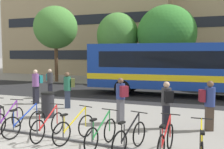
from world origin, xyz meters
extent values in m
plane|color=gray|center=(0.00, 0.00, 0.00)|extent=(200.00, 200.00, 0.00)
cube|color=#232326|center=(0.00, 10.21, 0.00)|extent=(80.00, 7.20, 0.01)
cube|color=#14389E|center=(3.60, 10.21, 1.85)|extent=(12.12, 3.21, 2.70)
cube|color=yellow|center=(3.60, 10.21, 1.20)|extent=(12.14, 3.23, 0.36)
cube|color=black|center=(3.23, 11.44, 2.25)|extent=(9.83, 0.61, 0.97)
cube|color=black|center=(3.36, 8.95, 2.25)|extent=(9.83, 0.61, 0.97)
cylinder|color=black|center=(-0.18, 11.16, 0.50)|extent=(1.02, 0.35, 1.00)
cylinder|color=black|center=(-0.06, 8.85, 0.50)|extent=(1.02, 0.35, 1.00)
cube|color=#47474C|center=(0.86, 0.53, 0.03)|extent=(8.92, 0.57, 0.06)
cylinder|color=#47474C|center=(-1.12, 0.64, 0.35)|extent=(0.04, 0.04, 0.70)
cylinder|color=#47474C|center=(-0.13, 0.58, 0.35)|extent=(0.04, 0.04, 0.70)
cylinder|color=#47474C|center=(0.86, 0.53, 0.35)|extent=(0.04, 0.04, 0.70)
cylinder|color=#47474C|center=(1.85, 0.47, 0.35)|extent=(0.04, 0.04, 0.70)
cylinder|color=#47474C|center=(2.84, 0.42, 0.35)|extent=(0.04, 0.04, 0.70)
cylinder|color=#47474C|center=(3.83, 0.36, 0.35)|extent=(0.04, 0.04, 0.70)
cylinder|color=#47474C|center=(4.82, 0.31, 0.35)|extent=(0.04, 0.04, 0.70)
torus|color=black|center=(-1.43, 1.20, 0.35)|extent=(0.13, 0.70, 0.70)
cube|color=#702893|center=(-1.37, 0.71, 0.67)|extent=(0.15, 0.92, 0.58)
cylinder|color=#702893|center=(-1.31, 0.29, 0.62)|extent=(0.03, 0.03, 0.55)
cube|color=black|center=(-1.31, 0.29, 0.88)|extent=(0.13, 0.23, 0.05)
cylinder|color=#702893|center=(-1.43, 1.18, 0.67)|extent=(0.04, 0.04, 0.65)
cylinder|color=black|center=(-1.43, 1.18, 0.98)|extent=(0.52, 0.09, 0.03)
torus|color=black|center=(-0.43, 1.00, 0.35)|extent=(0.19, 0.70, 0.70)
torus|color=black|center=(-0.64, 0.00, 0.35)|extent=(0.19, 0.70, 0.70)
cube|color=#1E3DB2|center=(-0.53, 0.52, 0.67)|extent=(0.22, 0.91, 0.58)
cylinder|color=#1E3DB2|center=(-0.62, 0.10, 0.62)|extent=(0.04, 0.04, 0.55)
cube|color=black|center=(-0.62, 0.10, 0.88)|extent=(0.14, 0.24, 0.05)
cylinder|color=#1E3DB2|center=(-0.43, 0.98, 0.67)|extent=(0.04, 0.04, 0.65)
cylinder|color=black|center=(-0.43, 0.98, 0.98)|extent=(0.51, 0.14, 0.03)
torus|color=black|center=(0.36, 1.00, 0.35)|extent=(0.05, 0.70, 0.70)
torus|color=black|center=(0.35, -0.02, 0.35)|extent=(0.05, 0.70, 0.70)
cube|color=red|center=(0.35, 0.51, 0.67)|extent=(0.04, 0.92, 0.58)
cylinder|color=red|center=(0.35, 0.08, 0.62)|extent=(0.03, 0.03, 0.55)
cube|color=black|center=(0.35, 0.08, 0.88)|extent=(0.10, 0.22, 0.05)
cylinder|color=red|center=(0.36, 0.98, 0.67)|extent=(0.03, 0.03, 0.65)
cylinder|color=black|center=(0.36, 0.98, 0.98)|extent=(0.52, 0.03, 0.03)
torus|color=black|center=(1.38, 1.02, 0.35)|extent=(0.23, 0.69, 0.70)
torus|color=black|center=(1.11, 0.04, 0.35)|extent=(0.23, 0.69, 0.70)
cube|color=yellow|center=(1.25, 0.55, 0.67)|extent=(0.28, 0.89, 0.58)
cylinder|color=yellow|center=(1.14, 0.14, 0.62)|extent=(0.04, 0.04, 0.55)
cube|color=black|center=(1.14, 0.14, 0.88)|extent=(0.16, 0.24, 0.05)
cylinder|color=yellow|center=(1.38, 1.01, 0.67)|extent=(0.04, 0.04, 0.65)
cylinder|color=black|center=(1.38, 1.01, 0.98)|extent=(0.51, 0.17, 0.03)
torus|color=black|center=(2.26, 0.84, 0.35)|extent=(0.13, 0.70, 0.70)
torus|color=black|center=(2.13, -0.17, 0.35)|extent=(0.13, 0.70, 0.70)
cube|color=#1E7F38|center=(2.20, 0.36, 0.67)|extent=(0.14, 0.92, 0.58)
cylinder|color=#1E7F38|center=(2.14, -0.07, 0.62)|extent=(0.03, 0.03, 0.55)
cube|color=black|center=(2.14, -0.07, 0.88)|extent=(0.13, 0.23, 0.05)
cylinder|color=#1E7F38|center=(2.25, 0.82, 0.67)|extent=(0.04, 0.04, 0.65)
cylinder|color=black|center=(2.25, 0.82, 0.98)|extent=(0.52, 0.09, 0.03)
torus|color=black|center=(3.15, 0.82, 0.35)|extent=(0.21, 0.69, 0.70)
torus|color=black|center=(2.91, -0.17, 0.35)|extent=(0.21, 0.69, 0.70)
cube|color=black|center=(3.03, 0.34, 0.67)|extent=(0.25, 0.90, 0.58)
cylinder|color=black|center=(2.93, -0.08, 0.62)|extent=(0.04, 0.04, 0.55)
cube|color=black|center=(2.93, -0.08, 0.88)|extent=(0.15, 0.24, 0.05)
cylinder|color=black|center=(3.14, 0.80, 0.67)|extent=(0.04, 0.04, 0.65)
cylinder|color=black|center=(3.14, 0.80, 0.98)|extent=(0.51, 0.15, 0.03)
torus|color=black|center=(4.00, 0.89, 0.35)|extent=(0.09, 0.71, 0.70)
torus|color=black|center=(3.94, -0.13, 0.35)|extent=(0.09, 0.71, 0.70)
cube|color=red|center=(3.97, 0.40, 0.67)|extent=(0.09, 0.92, 0.58)
cylinder|color=red|center=(3.94, -0.03, 0.62)|extent=(0.03, 0.03, 0.55)
cube|color=black|center=(3.94, -0.03, 0.88)|extent=(0.11, 0.23, 0.05)
cylinder|color=red|center=(4.00, 0.87, 0.67)|extent=(0.03, 0.03, 0.65)
cylinder|color=black|center=(4.00, 0.87, 0.98)|extent=(0.52, 0.06, 0.03)
torus|color=black|center=(4.80, 0.70, 0.35)|extent=(0.09, 0.71, 0.70)
cube|color=yellow|center=(4.83, 0.21, 0.67)|extent=(0.09, 0.92, 0.58)
cylinder|color=yellow|center=(4.85, -0.22, 0.62)|extent=(0.03, 0.03, 0.55)
cube|color=black|center=(4.85, -0.22, 0.88)|extent=(0.11, 0.23, 0.05)
cylinder|color=yellow|center=(4.80, 0.68, 0.67)|extent=(0.03, 0.03, 0.65)
cylinder|color=black|center=(4.80, 0.68, 0.98)|extent=(0.52, 0.06, 0.03)
cube|color=black|center=(-3.80, 6.71, 0.44)|extent=(0.33, 0.32, 0.87)
cylinder|color=#333338|center=(-3.80, 6.71, 1.18)|extent=(0.48, 0.48, 0.62)
sphere|color=beige|center=(-3.80, 6.71, 1.60)|extent=(0.22, 0.22, 0.22)
cube|color=#197075|center=(-4.00, 6.88, 1.21)|extent=(0.32, 0.33, 0.40)
cube|color=black|center=(-3.46, 4.93, 0.46)|extent=(0.27, 0.31, 0.91)
cylinder|color=#7F4C93|center=(-3.46, 4.93, 1.24)|extent=(0.43, 0.43, 0.65)
sphere|color=beige|center=(-3.46, 4.93, 1.67)|extent=(0.22, 0.22, 0.22)
cube|color=#197075|center=(-3.38, 5.18, 1.27)|extent=(0.32, 0.26, 0.40)
cube|color=#47382D|center=(4.98, 3.13, 0.42)|extent=(0.30, 0.26, 0.83)
cylinder|color=navy|center=(4.98, 3.13, 1.16)|extent=(0.41, 0.41, 0.64)
sphere|color=brown|center=(4.98, 3.13, 1.59)|extent=(0.22, 0.22, 0.22)
cube|color=maroon|center=(4.73, 3.07, 1.19)|extent=(0.24, 0.32, 0.40)
cube|color=#565660|center=(1.84, 3.01, 0.46)|extent=(0.33, 0.32, 0.91)
cylinder|color=navy|center=(1.84, 3.01, 1.20)|extent=(0.48, 0.48, 0.57)
sphere|color=brown|center=(1.84, 3.01, 1.60)|extent=(0.22, 0.22, 0.22)
cube|color=maroon|center=(2.03, 2.84, 1.23)|extent=(0.32, 0.33, 0.40)
cube|color=black|center=(3.57, 2.85, 0.42)|extent=(0.30, 0.32, 0.83)
cylinder|color=#333338|center=(3.57, 2.85, 1.13)|extent=(0.46, 0.46, 0.59)
sphere|color=tan|center=(3.57, 2.85, 1.54)|extent=(0.22, 0.22, 0.22)
cube|color=black|center=(3.69, 2.62, 1.16)|extent=(0.33, 0.29, 0.40)
cube|color=#2D3851|center=(-1.39, 4.59, 0.43)|extent=(0.33, 0.31, 0.86)
cylinder|color=#23664C|center=(-1.39, 4.59, 1.18)|extent=(0.47, 0.47, 0.65)
sphere|color=brown|center=(-1.39, 4.59, 1.62)|extent=(0.22, 0.22, 0.22)
cube|color=#56602D|center=(-1.17, 4.74, 1.21)|extent=(0.31, 0.33, 0.40)
cylinder|color=#232328|center=(-1.23, 2.77, 0.47)|extent=(0.52, 0.52, 0.95)
cylinder|color=black|center=(-1.23, 2.77, 0.99)|extent=(0.55, 0.55, 0.08)
cylinder|color=brown|center=(1.29, 16.79, 1.13)|extent=(0.32, 0.32, 2.25)
ellipsoid|color=#388433|center=(1.29, 16.79, 4.32)|extent=(5.08, 5.08, 4.87)
cylinder|color=brown|center=(-8.37, 14.45, 1.66)|extent=(0.32, 0.32, 3.32)
ellipsoid|color=#4C8E3D|center=(-8.37, 14.45, 4.96)|extent=(3.97, 3.97, 3.85)
cylinder|color=brown|center=(-3.12, 16.53, 1.22)|extent=(0.32, 0.32, 2.45)
ellipsoid|color=#4C8E3D|center=(-3.12, 16.53, 4.22)|extent=(3.81, 3.81, 4.17)
cube|color=tan|center=(-10.19, 27.39, 8.08)|extent=(21.73, 12.55, 16.16)
cube|color=black|center=(-10.19, 21.09, 2.42)|extent=(19.13, 0.06, 1.10)
cube|color=black|center=(-10.19, 21.09, 6.46)|extent=(19.13, 0.06, 1.10)
cube|color=gray|center=(3.65, 41.17, 6.55)|extent=(14.63, 11.84, 13.11)
cube|color=black|center=(3.65, 35.22, 2.62)|extent=(12.87, 0.06, 1.10)
cube|color=black|center=(3.65, 35.22, 6.99)|extent=(12.87, 0.06, 1.10)
camera|label=1|loc=(5.00, -6.17, 2.62)|focal=41.95mm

